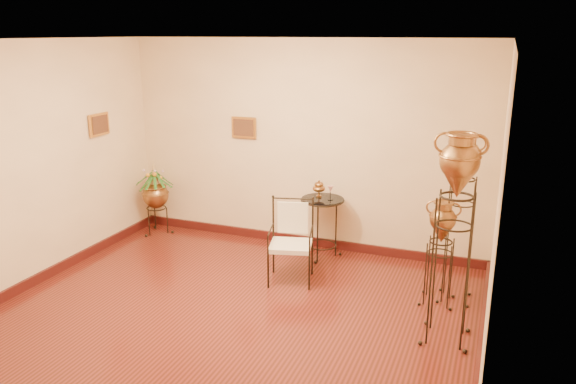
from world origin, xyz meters
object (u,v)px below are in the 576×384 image
(amphora_tall, at_px, (461,218))
(side_table, at_px, (322,227))
(armchair, at_px, (291,242))
(amphora_mid, at_px, (453,239))
(planter_urn, at_px, (155,192))

(amphora_tall, relative_size, side_table, 1.85)
(amphora_tall, relative_size, armchair, 1.91)
(amphora_tall, height_order, armchair, amphora_tall)
(amphora_mid, xyz_separation_m, planter_urn, (-4.30, 1.54, -0.41))
(amphora_mid, height_order, side_table, amphora_mid)
(armchair, relative_size, side_table, 0.97)
(amphora_mid, bearing_deg, side_table, 138.63)
(planter_urn, xyz_separation_m, armchair, (2.44, -0.86, -0.13))
(amphora_tall, height_order, planter_urn, amphora_tall)
(amphora_tall, xyz_separation_m, planter_urn, (-4.30, 0.65, -0.33))
(amphora_tall, bearing_deg, amphora_mid, -90.00)
(amphora_tall, bearing_deg, side_table, 159.75)
(armchair, bearing_deg, planter_urn, 146.15)
(amphora_mid, bearing_deg, planter_urn, 160.27)
(amphora_mid, distance_m, planter_urn, 4.59)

